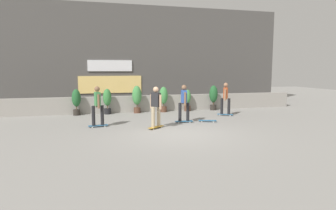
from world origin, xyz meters
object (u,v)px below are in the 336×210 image
Objects in this scene: skater_far_left at (226,97)px; potted_plant_5 at (213,96)px; skater_by_wall_left at (98,105)px; potted_plant_4 at (187,100)px; potted_plant_3 at (164,98)px; skater_far_right at (156,105)px; skater_by_wall_right at (184,102)px; potted_plant_1 at (107,100)px; skateboard_near_camera at (207,121)px; potted_plant_0 at (76,100)px; potted_plant_2 at (137,97)px.

potted_plant_5 is at bearing 83.44° from skater_far_left.
potted_plant_4 is at bearing 34.44° from skater_by_wall_left.
potted_plant_4 is 6.17m from skater_by_wall_left.
potted_plant_5 is (3.01, 0.00, 0.02)m from potted_plant_3.
skater_far_right is 1.00× the size of skater_far_left.
skater_by_wall_right is at bearing -130.36° from potted_plant_5.
skater_far_right is (-1.49, -0.96, 0.00)m from skater_by_wall_right.
potted_plant_1 is at bearing 180.00° from potted_plant_4.
skater_by_wall_left is 2.07× the size of skateboard_near_camera.
potted_plant_3 is at bearing 0.00° from potted_plant_1.
potted_plant_5 is 0.85× the size of skater_by_wall_left.
potted_plant_0 is at bearing 126.47° from skater_far_right.
potted_plant_3 is 1.72× the size of skateboard_near_camera.
skater_by_wall_left is at bearing 179.14° from skateboard_near_camera.
skater_by_wall_left reaches higher than skateboard_near_camera.
potted_plant_1 is 6.21m from skater_far_left.
skater_far_right is (1.68, -4.40, 0.18)m from potted_plant_1.
potted_plant_4 is 0.72× the size of skater_far_left.
skater_far_right and skater_far_left have the same top height.
potted_plant_0 is at bearing -180.00° from potted_plant_2.
potted_plant_4 is 0.72× the size of skater_by_wall_left.
potted_plant_0 is at bearing 148.64° from skateboard_near_camera.
potted_plant_0 is 1.01× the size of potted_plant_1.
potted_plant_5 reaches higher than potted_plant_0.
potted_plant_1 is at bearing 80.47° from skater_by_wall_left.
potted_plant_2 is 0.88× the size of skater_by_wall_left.
potted_plant_3 is (3.09, 0.00, 0.04)m from potted_plant_1.
skater_by_wall_left is (-6.44, -1.40, 0.00)m from skater_far_left.
skater_by_wall_right is 1.41m from skateboard_near_camera.
skater_far_left is at bearing 12.30° from skater_by_wall_left.
skater_far_left reaches higher than potted_plant_0.
skater_by_wall_right reaches higher than skateboard_near_camera.
potted_plant_4 is 5.23m from skater_far_right.
skater_by_wall_left reaches higher than potted_plant_4.
skater_far_left reaches higher than potted_plant_1.
skater_far_left is at bearing -36.93° from potted_plant_3.
skater_far_left reaches higher than potted_plant_2.
skater_by_wall_left is (-0.58, -3.48, 0.18)m from potted_plant_1.
skater_by_wall_right reaches higher than potted_plant_3.
skateboard_near_camera is (4.26, -3.56, -0.70)m from potted_plant_1.
skater_by_wall_right is at bearing -47.33° from potted_plant_1.
skateboard_near_camera is (2.67, -3.56, -0.80)m from potted_plant_2.
skater_far_right is at bearing -122.69° from potted_plant_4.
potted_plant_3 is 0.83× the size of skater_by_wall_right.
skater_far_right is (0.09, -4.40, 0.08)m from potted_plant_2.
potted_plant_1 is 0.80× the size of skater_by_wall_left.
skater_by_wall_left is (-5.08, -3.48, 0.29)m from potted_plant_4.
skater_by_wall_left is at bearing -152.45° from potted_plant_5.
skater_by_wall_right is 2.07× the size of skateboard_near_camera.
skater_by_wall_left is at bearing -121.97° from potted_plant_2.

